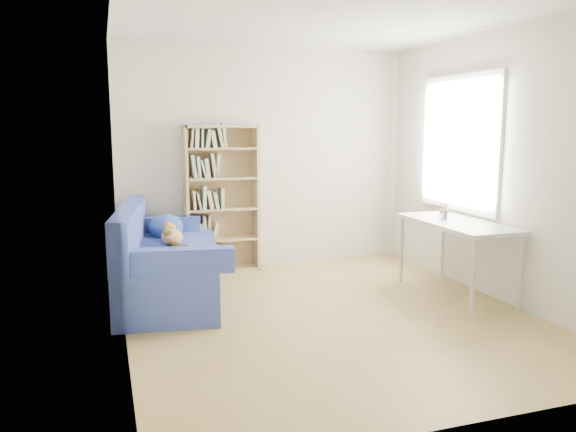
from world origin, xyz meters
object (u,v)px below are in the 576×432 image
at_px(sofa, 165,263).
at_px(pen_cup, 444,213).
at_px(desk, 457,228).
at_px(bookshelf, 222,205).

height_order(sofa, pen_cup, sofa).
relative_size(desk, pen_cup, 7.94).
relative_size(sofa, bookshelf, 1.19).
bearing_deg(sofa, pen_cup, -5.63).
bearing_deg(pen_cup, bookshelf, 141.19).
relative_size(bookshelf, desk, 1.26).
bearing_deg(desk, pen_cup, 111.09).
relative_size(sofa, desk, 1.50).
distance_m(bookshelf, pen_cup, 2.49).
distance_m(sofa, pen_cup, 2.82).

